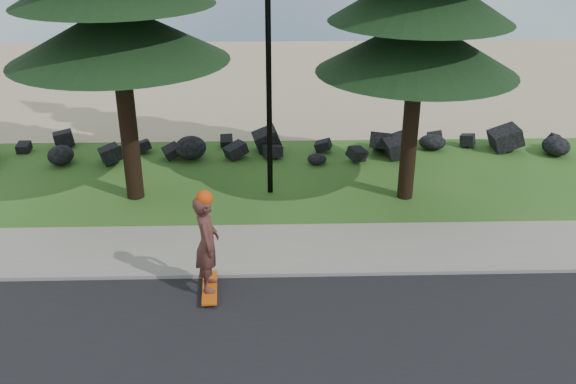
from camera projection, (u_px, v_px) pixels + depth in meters
ground at (271, 253)px, 14.07m from camera, size 160.00×160.00×0.00m
kerb at (271, 273)px, 13.24m from camera, size 160.00×0.20×0.10m
sidewalk at (271, 247)px, 14.24m from camera, size 160.00×2.00×0.08m
beach_sand at (270, 79)px, 27.19m from camera, size 160.00×15.00×0.01m
seawall_boulders at (270, 158)px, 19.14m from camera, size 60.00×2.40×1.10m
lamp_post at (268, 34)px, 15.21m from camera, size 0.25×0.14×8.14m
skateboarder at (207, 244)px, 12.23m from camera, size 0.52×1.20×2.21m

